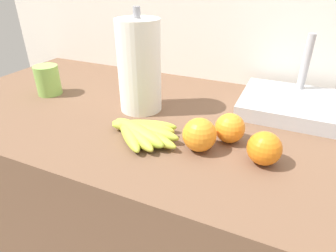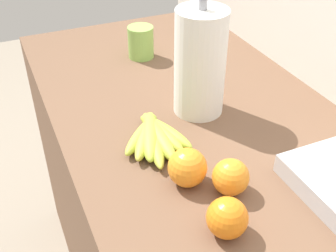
{
  "view_description": "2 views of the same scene",
  "coord_description": "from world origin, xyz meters",
  "px_view_note": "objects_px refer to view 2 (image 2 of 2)",
  "views": [
    {
      "loc": [
        0.12,
        -0.68,
        1.24
      ],
      "look_at": [
        -0.13,
        -0.13,
        0.9
      ],
      "focal_mm": 30.49,
      "sensor_mm": 36.0,
      "label": 1
    },
    {
      "loc": [
        0.53,
        -0.43,
        1.46
      ],
      "look_at": [
        -0.19,
        -0.12,
        0.9
      ],
      "focal_mm": 45.4,
      "sensor_mm": 36.0,
      "label": 2
    }
  ],
  "objects_px": {
    "orange_center": "(227,218)",
    "orange_far_right": "(187,168)",
    "paper_towel_roll": "(200,63)",
    "banana_bunch": "(154,135)",
    "mug": "(141,42)",
    "orange_right": "(231,177)"
  },
  "relations": [
    {
      "from": "orange_center",
      "to": "orange_far_right",
      "type": "relative_size",
      "value": 0.94
    },
    {
      "from": "paper_towel_roll",
      "to": "orange_center",
      "type": "bearing_deg",
      "value": -19.93
    },
    {
      "from": "banana_bunch",
      "to": "orange_far_right",
      "type": "height_order",
      "value": "orange_far_right"
    },
    {
      "from": "orange_center",
      "to": "mug",
      "type": "distance_m",
      "value": 0.73
    },
    {
      "from": "orange_far_right",
      "to": "mug",
      "type": "bearing_deg",
      "value": 168.29
    },
    {
      "from": "banana_bunch",
      "to": "orange_far_right",
      "type": "distance_m",
      "value": 0.16
    },
    {
      "from": "orange_right",
      "to": "paper_towel_roll",
      "type": "bearing_deg",
      "value": 164.97
    },
    {
      "from": "orange_center",
      "to": "paper_towel_roll",
      "type": "xyz_separation_m",
      "value": [
        -0.38,
        0.14,
        0.09
      ]
    },
    {
      "from": "paper_towel_roll",
      "to": "banana_bunch",
      "type": "bearing_deg",
      "value": -62.21
    },
    {
      "from": "banana_bunch",
      "to": "orange_right",
      "type": "distance_m",
      "value": 0.22
    },
    {
      "from": "orange_center",
      "to": "mug",
      "type": "xyz_separation_m",
      "value": [
        -0.72,
        0.11,
        0.01
      ]
    },
    {
      "from": "orange_center",
      "to": "orange_far_right",
      "type": "distance_m",
      "value": 0.15
    },
    {
      "from": "banana_bunch",
      "to": "paper_towel_roll",
      "type": "xyz_separation_m",
      "value": [
        -0.08,
        0.15,
        0.11
      ]
    },
    {
      "from": "orange_far_right",
      "to": "mug",
      "type": "height_order",
      "value": "mug"
    },
    {
      "from": "paper_towel_roll",
      "to": "mug",
      "type": "xyz_separation_m",
      "value": [
        -0.34,
        -0.02,
        -0.08
      ]
    },
    {
      "from": "orange_far_right",
      "to": "paper_towel_roll",
      "type": "height_order",
      "value": "paper_towel_roll"
    },
    {
      "from": "banana_bunch",
      "to": "orange_center",
      "type": "bearing_deg",
      "value": 3.07
    },
    {
      "from": "orange_right",
      "to": "mug",
      "type": "bearing_deg",
      "value": 175.18
    },
    {
      "from": "orange_right",
      "to": "orange_far_right",
      "type": "distance_m",
      "value": 0.09
    },
    {
      "from": "orange_right",
      "to": "paper_towel_roll",
      "type": "distance_m",
      "value": 0.32
    },
    {
      "from": "orange_right",
      "to": "paper_towel_roll",
      "type": "xyz_separation_m",
      "value": [
        -0.29,
        0.08,
        0.1
      ]
    },
    {
      "from": "orange_center",
      "to": "orange_far_right",
      "type": "xyz_separation_m",
      "value": [
        -0.15,
        -0.01,
        0.0
      ]
    }
  ]
}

